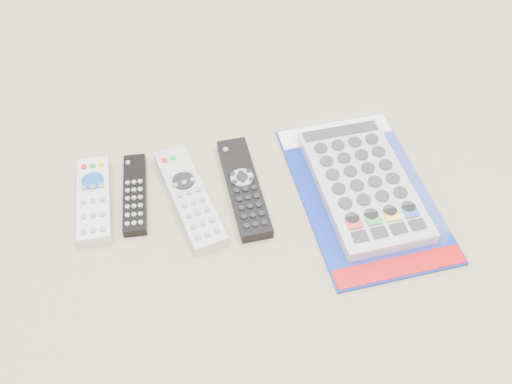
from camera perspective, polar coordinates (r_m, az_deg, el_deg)
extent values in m
plane|color=tan|center=(0.92, -3.09, 0.20)|extent=(5.00, 5.00, 0.00)
cube|color=silver|center=(0.92, -15.85, -0.78)|extent=(0.05, 0.17, 0.02)
cylinder|color=#1647A5|center=(0.93, -16.02, 1.08)|extent=(0.04, 0.04, 0.00)
cube|color=black|center=(0.92, -12.01, -0.16)|extent=(0.05, 0.16, 0.02)
cube|color=silver|center=(0.90, -6.70, -0.48)|extent=(0.09, 0.22, 0.02)
cylinder|color=black|center=(0.91, -7.27, 1.13)|extent=(0.04, 0.04, 0.00)
cube|color=black|center=(0.91, -1.26, 0.51)|extent=(0.05, 0.20, 0.02)
cylinder|color=silver|center=(0.91, -1.41, 1.45)|extent=(0.04, 0.04, 0.00)
cube|color=#0D2599|center=(0.93, 10.65, -0.01)|extent=(0.21, 0.34, 0.01)
cube|color=white|center=(1.01, 7.89, 6.02)|extent=(0.20, 0.05, 0.00)
cube|color=#B10C0F|center=(0.85, 14.19, -7.24)|extent=(0.20, 0.04, 0.00)
cube|color=silver|center=(0.92, 10.65, 0.74)|extent=(0.15, 0.26, 0.02)
cube|color=white|center=(0.91, 10.73, 1.11)|extent=(0.17, 0.28, 0.04)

